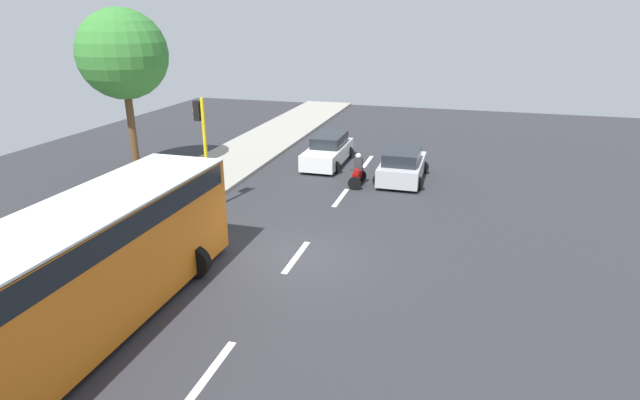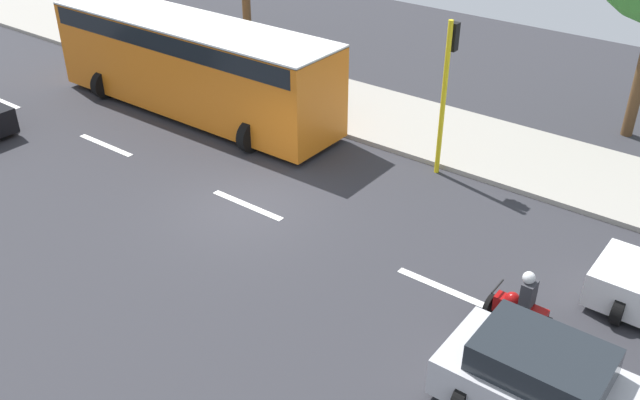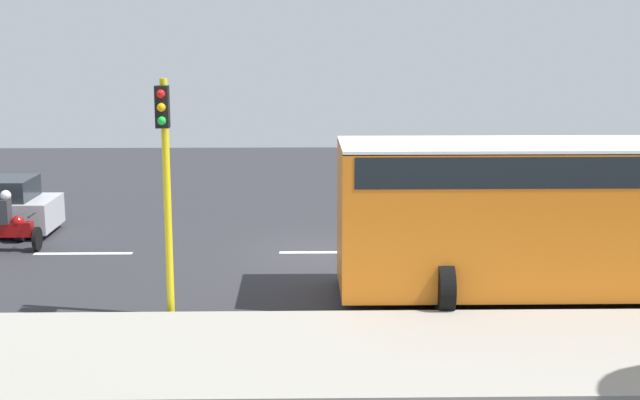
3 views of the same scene
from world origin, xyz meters
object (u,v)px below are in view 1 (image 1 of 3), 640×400
Objects in this scene: car_white at (328,151)px; motorcycle at (358,172)px; city_bus at (71,270)px; car_silver at (402,166)px; street_tree_south at (123,55)px; traffic_light_corner at (203,139)px.

motorcycle is at bearing 125.60° from car_white.
city_bus is 14.07m from motorcycle.
car_white is 4.51m from car_silver.
street_tree_south is at bearing 25.67° from car_white.
car_silver is at bearing -111.31° from city_bus.
car_silver is 0.37× the size of city_bus.
traffic_light_corner is 0.58× the size of street_tree_south.
street_tree_south is at bearing -32.03° from traffic_light_corner.
city_bus reaches higher than car_silver.
traffic_light_corner is (1.25, -8.77, 1.08)m from city_bus.
city_bus is (1.65, 16.64, 1.13)m from car_white.
car_white is 1.02× the size of traffic_light_corner.
car_silver is 15.94m from city_bus.
street_tree_south reaches higher than city_bus.
motorcycle reaches higher than car_white.
car_white is 16.76m from city_bus.
street_tree_south reaches higher than car_silver.
traffic_light_corner is at bearing 42.16° from motorcycle.
car_silver is at bearing -169.52° from street_tree_south.
street_tree_south is (12.89, 2.38, 4.99)m from car_silver.
motorcycle is 7.35m from traffic_light_corner.
motorcycle is 0.34× the size of traffic_light_corner.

